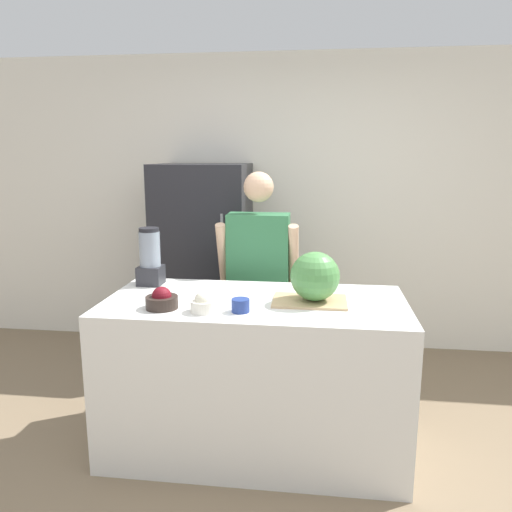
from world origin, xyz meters
TOP-DOWN VIEW (x-y plane):
  - ground_plane at (0.00, 0.00)m, footprint 14.00×14.00m
  - wall_back at (0.00, 2.17)m, footprint 8.00×0.06m
  - counter_island at (0.00, 0.42)m, footprint 1.73×0.84m
  - refrigerator at (-0.63, 1.80)m, footprint 0.77×0.68m
  - person at (-0.07, 1.14)m, footprint 0.57×0.26m
  - cutting_board at (0.31, 0.42)m, footprint 0.42×0.29m
  - watermelon at (0.34, 0.41)m, footprint 0.28×0.28m
  - bowl_cherries at (-0.48, 0.20)m, footprint 0.18×0.18m
  - bowl_cream at (-0.24, 0.17)m, footprint 0.14×0.14m
  - bowl_small_blue at (-0.05, 0.19)m, footprint 0.10×0.10m
  - blender at (-0.71, 0.69)m, footprint 0.15×0.15m

SIDE VIEW (x-z plane):
  - ground_plane at x=0.00m, z-range 0.00..0.00m
  - counter_island at x=0.00m, z-range 0.00..0.92m
  - person at x=-0.07m, z-range 0.02..1.64m
  - refrigerator at x=-0.63m, z-range 0.00..1.66m
  - cutting_board at x=0.31m, z-range 0.92..0.93m
  - bowl_small_blue at x=-0.05m, z-range 0.92..0.99m
  - bowl_cream at x=-0.24m, z-range 0.91..1.02m
  - bowl_cherries at x=-0.48m, z-range 0.91..1.03m
  - watermelon at x=0.34m, z-range 0.93..1.21m
  - blender at x=-0.71m, z-range 0.91..1.28m
  - wall_back at x=0.00m, z-range 0.00..2.60m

